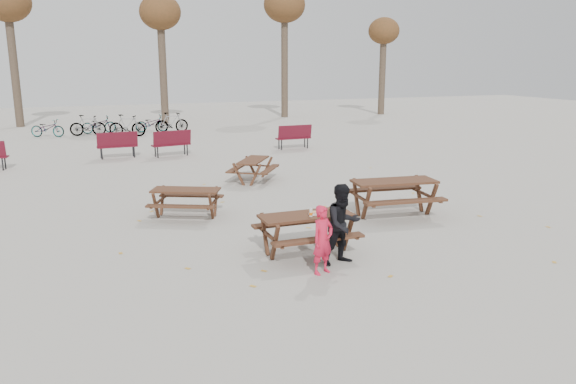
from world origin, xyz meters
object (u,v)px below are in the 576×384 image
object	(u,v)px
adult	(343,224)
picnic_table_far	(253,170)
soda_bottle	(311,213)
picnic_table_east	(394,198)
food_tray	(314,214)
main_picnic_table	(306,224)
child	(323,240)
picnic_table_north	(186,203)

from	to	relation	value
adult	picnic_table_far	xyz separation A→B (m)	(0.62, 7.55, -0.41)
soda_bottle	picnic_table_east	xyz separation A→B (m)	(3.01, 1.97, -0.42)
food_tray	soda_bottle	world-z (taller)	soda_bottle
main_picnic_table	child	xyz separation A→B (m)	(-0.15, -1.11, 0.03)
picnic_table_east	picnic_table_north	distance (m)	5.00
food_tray	soda_bottle	distance (m)	0.14
picnic_table_north	picnic_table_far	distance (m)	4.33
picnic_table_north	picnic_table_far	xyz separation A→B (m)	(2.72, 3.37, -0.00)
soda_bottle	child	world-z (taller)	child
soda_bottle	food_tray	bearing A→B (deg)	40.58
picnic_table_east	soda_bottle	bearing A→B (deg)	-140.16
main_picnic_table	soda_bottle	distance (m)	0.31
food_tray	child	distance (m)	1.06
child	picnic_table_far	world-z (taller)	child
food_tray	picnic_table_east	bearing A→B (deg)	32.87
picnic_table_far	picnic_table_east	bearing A→B (deg)	-124.38
soda_bottle	adult	distance (m)	0.72
soda_bottle	child	size ratio (longest dim) A/B	0.14
main_picnic_table	picnic_table_north	bearing A→B (deg)	116.66
soda_bottle	picnic_table_east	size ratio (longest dim) A/B	0.08
main_picnic_table	food_tray	size ratio (longest dim) A/B	10.00
main_picnic_table	picnic_table_far	xyz separation A→B (m)	(1.02, 6.77, -0.24)
soda_bottle	picnic_table_north	xyz separation A→B (m)	(-1.73, 3.57, -0.50)
soda_bottle	adult	bearing A→B (deg)	-57.95
picnic_table_far	main_picnic_table	bearing A→B (deg)	-155.00
adult	picnic_table_east	world-z (taller)	adult
food_tray	picnic_table_north	world-z (taller)	food_tray
food_tray	picnic_table_north	bearing A→B (deg)	117.59
soda_bottle	adult	size ratio (longest dim) A/B	0.11
picnic_table_north	adult	bearing A→B (deg)	-38.06
adult	picnic_table_east	xyz separation A→B (m)	(2.63, 2.57, -0.32)
adult	picnic_table_north	size ratio (longest dim) A/B	0.94
food_tray	picnic_table_east	world-z (taller)	picnic_table_east
picnic_table_east	picnic_table_far	size ratio (longest dim) A/B	1.26
picnic_table_north	soda_bottle	bearing A→B (deg)	-39.01
adult	picnic_table_east	distance (m)	3.69
main_picnic_table	picnic_table_east	distance (m)	3.53
main_picnic_table	soda_bottle	world-z (taller)	soda_bottle
food_tray	soda_bottle	xyz separation A→B (m)	(-0.10, -0.08, 0.05)
main_picnic_table	picnic_table_east	world-z (taller)	picnic_table_east
picnic_table_far	food_tray	bearing A→B (deg)	-153.92
soda_bottle	child	distance (m)	0.97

